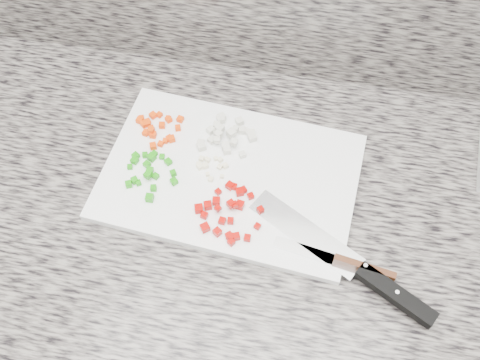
# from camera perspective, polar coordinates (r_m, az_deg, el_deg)

# --- Properties ---
(cabinet) EXTENTS (3.92, 0.62, 0.86)m
(cabinet) POSITION_cam_1_polar(r_m,az_deg,el_deg) (1.27, -0.08, -13.24)
(cabinet) COLOR white
(cabinet) RESTS_ON ground
(countertop) EXTENTS (3.96, 0.64, 0.04)m
(countertop) POSITION_cam_1_polar(r_m,az_deg,el_deg) (0.85, -0.11, -3.64)
(countertop) COLOR slate
(countertop) RESTS_ON cabinet
(cutting_board) EXTENTS (0.42, 0.30, 0.01)m
(cutting_board) POSITION_cam_1_polar(r_m,az_deg,el_deg) (0.86, -1.08, 0.39)
(cutting_board) COLOR white
(cutting_board) RESTS_ON countertop
(carrot_pile) EXTENTS (0.08, 0.08, 0.02)m
(carrot_pile) POSITION_cam_1_polar(r_m,az_deg,el_deg) (0.91, -8.88, 5.50)
(carrot_pile) COLOR #EC3F05
(carrot_pile) RESTS_ON cutting_board
(onion_pile) EXTENTS (0.10, 0.08, 0.02)m
(onion_pile) POSITION_cam_1_polar(r_m,az_deg,el_deg) (0.89, -1.50, 4.92)
(onion_pile) COLOR beige
(onion_pile) RESTS_ON cutting_board
(green_pepper_pile) EXTENTS (0.09, 0.09, 0.02)m
(green_pepper_pile) POSITION_cam_1_polar(r_m,az_deg,el_deg) (0.86, -9.56, 0.84)
(green_pepper_pile) COLOR #1C8F0D
(green_pepper_pile) RESTS_ON cutting_board
(red_pepper_pile) EXTENTS (0.11, 0.11, 0.02)m
(red_pepper_pile) POSITION_cam_1_polar(r_m,az_deg,el_deg) (0.81, -1.44, -3.43)
(red_pepper_pile) COLOR #A90602
(red_pepper_pile) RESTS_ON cutting_board
(garlic_pile) EXTENTS (0.05, 0.05, 0.01)m
(garlic_pile) POSITION_cam_1_polar(r_m,az_deg,el_deg) (0.86, -3.26, 1.54)
(garlic_pile) COLOR beige
(garlic_pile) RESTS_ON cutting_board
(chef_knife) EXTENTS (0.28, 0.18, 0.02)m
(chef_knife) POSITION_cam_1_polar(r_m,az_deg,el_deg) (0.79, 12.99, -9.59)
(chef_knife) COLOR silver
(chef_knife) RESTS_ON cutting_board
(paring_knife) EXTENTS (0.18, 0.04, 0.02)m
(paring_knife) POSITION_cam_1_polar(r_m,az_deg,el_deg) (0.79, 11.52, -8.71)
(paring_knife) COLOR silver
(paring_knife) RESTS_ON cutting_board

